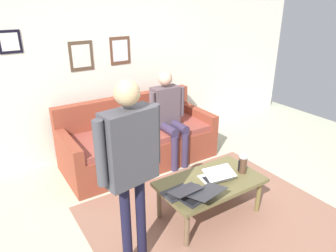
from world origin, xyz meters
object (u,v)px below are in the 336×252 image
object	(u,v)px
couch	(138,141)
french_press	(243,164)
coffee_table	(210,184)
laptop_right	(180,192)
person_standing	(130,156)
laptop_center	(199,194)
person_seated	(169,113)
laptop_left	(217,176)

from	to	relation	value
couch	french_press	size ratio (longest dim) A/B	9.25
couch	coffee_table	distance (m)	1.48
laptop_right	person_standing	world-z (taller)	person_standing
laptop_center	laptop_right	size ratio (longest dim) A/B	1.28
laptop_center	person_standing	xyz separation A→B (m)	(0.68, -0.03, 0.59)
laptop_right	person_seated	bearing A→B (deg)	-118.64
french_press	person_seated	distance (m)	1.33
person_standing	person_seated	distance (m)	1.92
laptop_left	french_press	distance (m)	0.33
laptop_right	couch	bearing A→B (deg)	-102.71
laptop_left	laptop_right	size ratio (longest dim) A/B	1.07
couch	person_seated	world-z (taller)	person_seated
laptop_left	french_press	world-z (taller)	french_press
coffee_table	laptop_left	bearing A→B (deg)	170.58
coffee_table	person_seated	distance (m)	1.33
person_seated	coffee_table	bearing A→B (deg)	76.82
couch	person_standing	distance (m)	2.01
couch	french_press	bearing A→B (deg)	106.87
laptop_center	french_press	size ratio (longest dim) A/B	1.89
person_standing	couch	bearing A→B (deg)	-118.84
laptop_left	laptop_right	xyz separation A→B (m)	(0.48, 0.03, 0.00)
coffee_table	person_standing	world-z (taller)	person_standing
laptop_center	laptop_left	bearing A→B (deg)	-154.84
coffee_table	person_standing	size ratio (longest dim) A/B	0.65
laptop_center	person_seated	distance (m)	1.57
laptop_left	laptop_center	size ratio (longest dim) A/B	0.83
couch	laptop_center	size ratio (longest dim) A/B	4.89
coffee_table	french_press	bearing A→B (deg)	172.02
laptop_center	couch	bearing A→B (deg)	-97.64
laptop_left	coffee_table	bearing A→B (deg)	-9.42
coffee_table	laptop_center	distance (m)	0.36
coffee_table	person_seated	world-z (taller)	person_seated
laptop_left	french_press	xyz separation A→B (m)	(-0.33, 0.04, 0.06)
laptop_right	person_seated	size ratio (longest dim) A/B	0.26
couch	person_standing	size ratio (longest dim) A/B	1.26
laptop_right	person_standing	size ratio (longest dim) A/B	0.20
couch	laptop_left	xyz separation A→B (m)	(-0.14, 1.49, 0.16)
laptop_left	person_seated	world-z (taller)	person_seated
person_standing	person_seated	bearing A→B (deg)	-131.96
couch	laptop_center	distance (m)	1.68
french_press	laptop_center	bearing A→B (deg)	10.38
couch	person_seated	xyz separation A→B (m)	(-0.36, 0.23, 0.42)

